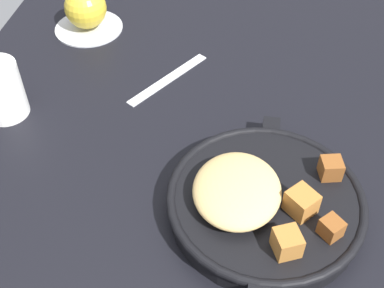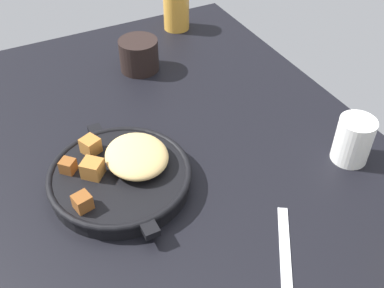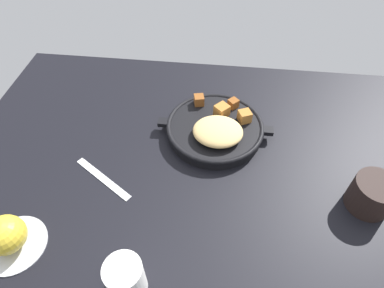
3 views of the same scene
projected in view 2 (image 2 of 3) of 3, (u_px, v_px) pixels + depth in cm
name	position (u px, v px, depth cm)	size (l,w,h in cm)	color
ground_plane	(179.00, 180.00, 82.01)	(118.45, 80.68, 2.40)	black
cast_iron_skillet	(122.00, 174.00, 78.08)	(28.86, 24.53, 6.28)	black
butter_knife	(285.00, 251.00, 68.85)	(17.08, 1.60, 0.36)	silver
white_creamer_pitcher	(353.00, 140.00, 81.67)	(6.56, 6.56, 8.68)	white
juice_glass_amber	(176.00, 11.00, 119.92)	(6.72, 6.72, 9.37)	gold
coffee_mug_dark	(139.00, 55.00, 105.20)	(8.95, 8.95, 7.35)	black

